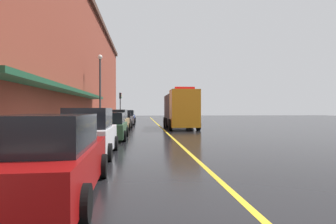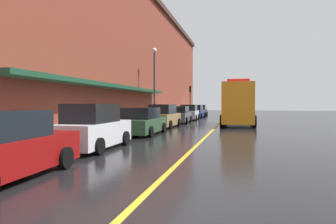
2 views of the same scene
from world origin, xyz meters
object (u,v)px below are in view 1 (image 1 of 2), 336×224
(parked_car_4, at_px, (123,120))
(parked_car_6, at_px, (128,117))
(parked_car_0, at_px, (51,159))
(parking_meter_1, at_px, (111,117))
(parked_car_2, at_px, (110,127))
(traffic_light_near, at_px, (120,101))
(parked_car_7, at_px, (129,116))
(parked_car_1, at_px, (90,134))
(street_lamp_left, at_px, (100,83))
(parked_car_3, at_px, (117,122))
(utility_truck, at_px, (180,110))
(parked_car_5, at_px, (126,118))
(parking_meter_0, at_px, (113,116))

(parked_car_4, bearing_deg, parked_car_6, -1.45)
(parked_car_0, xyz_separation_m, parking_meter_1, (-1.48, 25.35, 0.25))
(parked_car_6, bearing_deg, parked_car_2, -179.34)
(parking_meter_1, bearing_deg, traffic_light_near, 89.73)
(parked_car_6, height_order, parked_car_7, parked_car_6)
(parked_car_1, bearing_deg, street_lamp_left, 6.50)
(parked_car_3, xyz_separation_m, parked_car_6, (0.09, 17.18, -0.04))
(parking_meter_1, bearing_deg, utility_truck, -31.81)
(parked_car_2, relative_size, parked_car_6, 1.06)
(parked_car_7, bearing_deg, parked_car_6, 178.96)
(parked_car_1, bearing_deg, parked_car_7, -0.31)
(parked_car_6, relative_size, street_lamp_left, 0.65)
(parked_car_0, relative_size, parking_meter_1, 3.69)
(utility_truck, distance_m, traffic_light_near, 18.74)
(parked_car_1, bearing_deg, parked_car_5, -0.74)
(parked_car_0, xyz_separation_m, parked_car_2, (-0.06, 11.51, -0.04))
(parked_car_0, height_order, parked_car_3, parked_car_3)
(parked_car_6, bearing_deg, parked_car_7, 1.77)
(parking_meter_0, bearing_deg, parked_car_6, 77.56)
(parked_car_1, distance_m, traffic_light_near, 33.06)
(parked_car_5, xyz_separation_m, parked_car_7, (-0.18, 10.98, -0.03))
(parked_car_0, xyz_separation_m, parked_car_1, (-0.16, 5.31, 0.06))
(parked_car_4, distance_m, traffic_light_near, 15.39)
(parked_car_7, bearing_deg, utility_truck, -165.00)
(parked_car_7, height_order, street_lamp_left, street_lamp_left)
(parked_car_5, distance_m, parked_car_6, 5.72)
(parked_car_4, xyz_separation_m, parking_meter_0, (-1.44, 4.83, 0.29))
(parked_car_2, relative_size, parked_car_7, 1.03)
(parked_car_5, xyz_separation_m, parked_car_6, (-0.08, 5.72, -0.02))
(parked_car_5, distance_m, parked_car_7, 10.99)
(utility_truck, bearing_deg, parked_car_4, -111.11)
(parked_car_5, height_order, parking_meter_1, parked_car_5)
(parked_car_3, bearing_deg, parked_car_2, -177.27)
(parked_car_2, height_order, traffic_light_near, traffic_light_near)
(street_lamp_left, bearing_deg, parked_car_7, 84.03)
(parked_car_3, relative_size, parked_car_4, 1.01)
(street_lamp_left, bearing_deg, utility_truck, -3.11)
(utility_truck, bearing_deg, parked_car_5, -144.00)
(parked_car_2, bearing_deg, parking_meter_0, 4.79)
(parked_car_7, height_order, parking_meter_1, parked_car_7)
(parked_car_4, xyz_separation_m, parked_car_7, (-0.13, 16.51, 0.03))
(parked_car_4, xyz_separation_m, parking_meter_1, (-1.44, 2.22, 0.29))
(parked_car_6, bearing_deg, parked_car_5, -178.60)
(parked_car_1, relative_size, street_lamp_left, 0.62)
(parked_car_6, xyz_separation_m, traffic_light_near, (-1.35, 3.89, 2.35))
(parked_car_0, height_order, street_lamp_left, street_lamp_left)
(parked_car_5, bearing_deg, parked_car_4, 177.76)
(parked_car_1, relative_size, parked_car_6, 0.95)
(parked_car_6, height_order, utility_truck, utility_truck)
(parked_car_0, relative_size, parked_car_3, 1.07)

